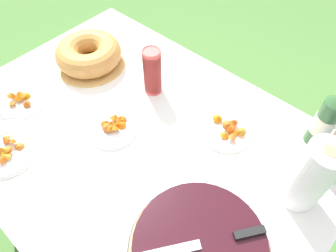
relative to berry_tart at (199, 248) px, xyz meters
name	(u,v)px	position (x,y,z in m)	size (l,w,h in m)	color
ground_plane	(147,213)	(-0.43, 0.17, -0.79)	(16.00, 16.00, 0.00)	#4C7A38
garden_table	(137,146)	(-0.43, 0.17, -0.11)	(1.42, 1.02, 0.75)	brown
tablecloth	(135,136)	(-0.43, 0.17, -0.04)	(1.43, 1.03, 0.10)	white
berry_tart	(199,248)	(0.00, 0.00, 0.00)	(0.41, 0.41, 0.06)	#38383D
serving_knife	(211,242)	(0.02, 0.02, 0.04)	(0.24, 0.32, 0.01)	silver
bundt_cake	(89,54)	(-0.87, 0.32, 0.03)	(0.32, 0.32, 0.11)	tan
cup_stack	(152,72)	(-0.54, 0.38, 0.07)	(0.07, 0.07, 0.20)	#E04C47
cider_bottle_green	(326,119)	(0.07, 0.59, 0.09)	(0.07, 0.07, 0.32)	#2D562D
snack_plate_near	(227,129)	(-0.19, 0.41, -0.01)	(0.21, 0.21, 0.06)	white
snack_plate_left	(7,153)	(-0.70, -0.19, -0.02)	(0.20, 0.20, 0.05)	white
snack_plate_right	(21,100)	(-0.89, -0.02, -0.02)	(0.20, 0.20, 0.05)	white
snack_plate_far	(113,126)	(-0.51, 0.13, -0.01)	(0.20, 0.20, 0.06)	white
paper_towel_roll	(311,177)	(0.13, 0.34, 0.10)	(0.11, 0.11, 0.27)	white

